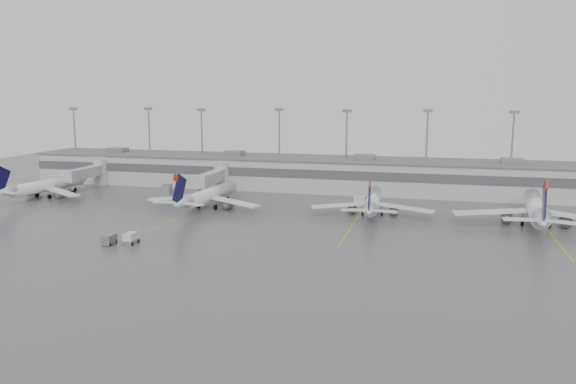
% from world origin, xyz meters
% --- Properties ---
extents(ground, '(260.00, 260.00, 0.00)m').
position_xyz_m(ground, '(0.00, 0.00, 0.00)').
color(ground, '#4C4B4E').
rests_on(ground, ground).
extents(terminal, '(152.00, 17.00, 9.45)m').
position_xyz_m(terminal, '(-0.01, 57.98, 4.17)').
color(terminal, '#ABABA6').
rests_on(terminal, ground).
extents(light_masts, '(142.40, 8.00, 20.60)m').
position_xyz_m(light_masts, '(0.00, 63.75, 12.03)').
color(light_masts, gray).
rests_on(light_masts, ground).
extents(jet_bridge_left, '(4.00, 17.20, 7.00)m').
position_xyz_m(jet_bridge_left, '(-55.50, 45.72, 3.87)').
color(jet_bridge_left, '#A6A9AB').
rests_on(jet_bridge_left, ground).
extents(jet_bridge_right, '(4.00, 17.20, 7.00)m').
position_xyz_m(jet_bridge_right, '(-20.50, 45.72, 3.87)').
color(jet_bridge_right, '#A6A9AB').
rests_on(jet_bridge_right, ground).
extents(stand_markings, '(105.25, 40.00, 0.01)m').
position_xyz_m(stand_markings, '(-0.00, 24.00, 0.01)').
color(stand_markings, '#EAB00D').
rests_on(stand_markings, ground).
extents(jet_far_left, '(25.54, 28.82, 9.36)m').
position_xyz_m(jet_far_left, '(-57.61, 29.39, 2.91)').
color(jet_far_left, white).
rests_on(jet_far_left, ground).
extents(jet_mid_left, '(26.03, 29.27, 9.47)m').
position_xyz_m(jet_mid_left, '(-14.93, 27.31, 2.94)').
color(jet_mid_left, white).
rests_on(jet_mid_left, ground).
extents(jet_mid_right, '(25.07, 28.14, 9.10)m').
position_xyz_m(jet_mid_right, '(20.23, 29.59, 2.83)').
color(jet_mid_right, white).
rests_on(jet_mid_right, ground).
extents(jet_far_right, '(30.20, 33.98, 11.00)m').
position_xyz_m(jet_far_right, '(50.90, 27.45, 3.42)').
color(jet_far_right, white).
rests_on(jet_far_right, ground).
extents(baggage_tug, '(1.94, 2.94, 1.87)m').
position_xyz_m(baggage_tug, '(-16.02, -3.15, 0.73)').
color(baggage_tug, silver).
rests_on(baggage_tug, ground).
extents(baggage_cart, '(1.56, 2.64, 1.68)m').
position_xyz_m(baggage_cart, '(-19.22, -4.35, 0.87)').
color(baggage_cart, slate).
rests_on(baggage_cart, ground).
extents(gse_uld_a, '(2.45, 1.77, 1.63)m').
position_xyz_m(gse_uld_a, '(-56.89, 36.02, 0.81)').
color(gse_uld_a, silver).
rests_on(gse_uld_a, ground).
extents(gse_uld_b, '(2.63, 2.03, 1.66)m').
position_xyz_m(gse_uld_b, '(-15.60, 40.36, 0.83)').
color(gse_uld_b, silver).
rests_on(gse_uld_b, ground).
extents(gse_uld_c, '(3.12, 2.48, 1.94)m').
position_xyz_m(gse_uld_c, '(16.47, 40.46, 0.97)').
color(gse_uld_c, silver).
rests_on(gse_uld_c, ground).
extents(gse_loader, '(2.88, 3.80, 2.12)m').
position_xyz_m(gse_loader, '(-32.33, 42.51, 1.06)').
color(gse_loader, slate).
rests_on(gse_loader, ground).
extents(cone_a, '(0.42, 0.42, 0.66)m').
position_xyz_m(cone_a, '(-50.30, 38.60, 0.33)').
color(cone_a, '#F16305').
rests_on(cone_a, ground).
extents(cone_b, '(0.41, 0.41, 0.65)m').
position_xyz_m(cone_b, '(-18.30, 33.47, 0.33)').
color(cone_b, '#F16305').
rests_on(cone_b, ground).
extents(cone_c, '(0.43, 0.43, 0.68)m').
position_xyz_m(cone_c, '(18.52, 37.12, 0.34)').
color(cone_c, '#F16305').
rests_on(cone_c, ground).
extents(cone_d, '(0.41, 0.41, 0.65)m').
position_xyz_m(cone_d, '(47.84, 34.86, 0.33)').
color(cone_d, '#F16305').
rests_on(cone_d, ground).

